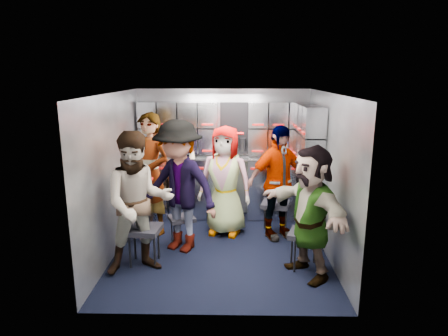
{
  "coord_description": "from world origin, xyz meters",
  "views": [
    {
      "loc": [
        0.15,
        -5.02,
        2.35
      ],
      "look_at": [
        0.04,
        0.35,
        1.06
      ],
      "focal_mm": 32.0,
      "sensor_mm": 36.0,
      "label": 1
    }
  ],
  "objects_px": {
    "attendant_arc_a": "(139,203)",
    "attendant_arc_e": "(310,212)",
    "jump_seat_mid_right": "(275,206)",
    "jump_seat_near_right": "(306,236)",
    "attendant_standing": "(150,174)",
    "jump_seat_near_left": "(144,231)",
    "attendant_arc_d": "(278,183)",
    "jump_seat_center": "(225,206)",
    "jump_seat_mid_left": "(182,220)",
    "attendant_arc_b": "(179,187)",
    "attendant_arc_c": "(225,181)"
  },
  "relations": [
    {
      "from": "attendant_standing",
      "to": "attendant_arc_d",
      "type": "bearing_deg",
      "value": 26.02
    },
    {
      "from": "jump_seat_mid_left",
      "to": "jump_seat_near_right",
      "type": "height_order",
      "value": "jump_seat_near_right"
    },
    {
      "from": "attendant_arc_a",
      "to": "attendant_arc_b",
      "type": "height_order",
      "value": "attendant_arc_b"
    },
    {
      "from": "jump_seat_center",
      "to": "attendant_arc_a",
      "type": "distance_m",
      "value": 1.77
    },
    {
      "from": "jump_seat_mid_left",
      "to": "attendant_arc_d",
      "type": "bearing_deg",
      "value": 11.3
    },
    {
      "from": "attendant_arc_b",
      "to": "jump_seat_mid_left",
      "type": "bearing_deg",
      "value": 117.36
    },
    {
      "from": "attendant_arc_c",
      "to": "jump_seat_center",
      "type": "bearing_deg",
      "value": 104.69
    },
    {
      "from": "jump_seat_near_left",
      "to": "attendant_arc_c",
      "type": "height_order",
      "value": "attendant_arc_c"
    },
    {
      "from": "jump_seat_near_left",
      "to": "attendant_standing",
      "type": "height_order",
      "value": "attendant_standing"
    },
    {
      "from": "jump_seat_near_right",
      "to": "attendant_standing",
      "type": "height_order",
      "value": "attendant_standing"
    },
    {
      "from": "jump_seat_center",
      "to": "attendant_arc_d",
      "type": "bearing_deg",
      "value": -22.8
    },
    {
      "from": "jump_seat_center",
      "to": "attendant_arc_c",
      "type": "height_order",
      "value": "attendant_arc_c"
    },
    {
      "from": "jump_seat_near_right",
      "to": "jump_seat_center",
      "type": "bearing_deg",
      "value": 128.43
    },
    {
      "from": "jump_seat_near_right",
      "to": "attendant_arc_e",
      "type": "distance_m",
      "value": 0.42
    },
    {
      "from": "jump_seat_mid_right",
      "to": "attendant_arc_b",
      "type": "relative_size",
      "value": 0.27
    },
    {
      "from": "attendant_standing",
      "to": "attendant_arc_c",
      "type": "distance_m",
      "value": 1.1
    },
    {
      "from": "attendant_arc_a",
      "to": "jump_seat_mid_left",
      "type": "bearing_deg",
      "value": 44.1
    },
    {
      "from": "jump_seat_near_left",
      "to": "attendant_arc_e",
      "type": "bearing_deg",
      "value": -7.01
    },
    {
      "from": "attendant_arc_d",
      "to": "jump_seat_near_right",
      "type": "bearing_deg",
      "value": -100.94
    },
    {
      "from": "jump_seat_mid_left",
      "to": "jump_seat_near_right",
      "type": "xyz_separation_m",
      "value": [
        1.6,
        -0.68,
        0.06
      ]
    },
    {
      "from": "jump_seat_near_left",
      "to": "attendant_standing",
      "type": "distance_m",
      "value": 1.14
    },
    {
      "from": "jump_seat_near_right",
      "to": "attendant_arc_d",
      "type": "xyz_separation_m",
      "value": [
        -0.25,
        0.95,
        0.41
      ]
    },
    {
      "from": "attendant_arc_d",
      "to": "jump_seat_center",
      "type": "bearing_deg",
      "value": 131.43
    },
    {
      "from": "attendant_arc_e",
      "to": "jump_seat_mid_left",
      "type": "bearing_deg",
      "value": -145.11
    },
    {
      "from": "attendant_arc_e",
      "to": "jump_seat_near_right",
      "type": "bearing_deg",
      "value": 153.1
    },
    {
      "from": "jump_seat_center",
      "to": "attendant_standing",
      "type": "bearing_deg",
      "value": -171.04
    },
    {
      "from": "attendant_arc_b",
      "to": "attendant_arc_d",
      "type": "relative_size",
      "value": 1.07
    },
    {
      "from": "jump_seat_near_left",
      "to": "attendant_arc_e",
      "type": "xyz_separation_m",
      "value": [
        2.0,
        -0.25,
        0.36
      ]
    },
    {
      "from": "attendant_standing",
      "to": "attendant_arc_e",
      "type": "height_order",
      "value": "attendant_standing"
    },
    {
      "from": "attendant_arc_a",
      "to": "attendant_arc_e",
      "type": "relative_size",
      "value": 1.09
    },
    {
      "from": "jump_seat_mid_left",
      "to": "attendant_arc_a",
      "type": "height_order",
      "value": "attendant_arc_a"
    },
    {
      "from": "attendant_arc_b",
      "to": "jump_seat_mid_right",
      "type": "bearing_deg",
      "value": 52.36
    },
    {
      "from": "jump_seat_near_left",
      "to": "jump_seat_mid_right",
      "type": "relative_size",
      "value": 1.03
    },
    {
      "from": "jump_seat_mid_right",
      "to": "attendant_arc_a",
      "type": "height_order",
      "value": "attendant_arc_a"
    },
    {
      "from": "jump_seat_mid_right",
      "to": "attendant_arc_a",
      "type": "distance_m",
      "value": 2.19
    },
    {
      "from": "jump_seat_center",
      "to": "attendant_arc_e",
      "type": "relative_size",
      "value": 0.26
    },
    {
      "from": "jump_seat_center",
      "to": "jump_seat_near_right",
      "type": "height_order",
      "value": "jump_seat_near_right"
    },
    {
      "from": "jump_seat_mid_left",
      "to": "jump_seat_mid_right",
      "type": "bearing_deg",
      "value": 18.42
    },
    {
      "from": "jump_seat_mid_right",
      "to": "attendant_arc_c",
      "type": "height_order",
      "value": "attendant_arc_c"
    },
    {
      "from": "jump_seat_near_right",
      "to": "attendant_standing",
      "type": "relative_size",
      "value": 0.27
    },
    {
      "from": "attendant_arc_a",
      "to": "attendant_arc_e",
      "type": "bearing_deg",
      "value": -21.32
    },
    {
      "from": "jump_seat_mid_left",
      "to": "attendant_arc_d",
      "type": "relative_size",
      "value": 0.26
    },
    {
      "from": "attendant_arc_a",
      "to": "attendant_arc_b",
      "type": "distance_m",
      "value": 0.73
    },
    {
      "from": "attendant_standing",
      "to": "attendant_arc_e",
      "type": "relative_size",
      "value": 1.15
    },
    {
      "from": "jump_seat_mid_left",
      "to": "jump_seat_near_right",
      "type": "relative_size",
      "value": 0.88
    },
    {
      "from": "jump_seat_near_left",
      "to": "jump_seat_mid_left",
      "type": "height_order",
      "value": "jump_seat_near_left"
    },
    {
      "from": "jump_seat_mid_right",
      "to": "jump_seat_near_right",
      "type": "relative_size",
      "value": 0.96
    },
    {
      "from": "jump_seat_mid_right",
      "to": "attendant_arc_e",
      "type": "xyz_separation_m",
      "value": [
        0.25,
        -1.31,
        0.37
      ]
    },
    {
      "from": "jump_seat_near_right",
      "to": "attendant_arc_a",
      "type": "xyz_separation_m",
      "value": [
        -2.0,
        -0.11,
        0.45
      ]
    },
    {
      "from": "attendant_arc_d",
      "to": "attendant_arc_e",
      "type": "relative_size",
      "value": 1.05
    }
  ]
}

